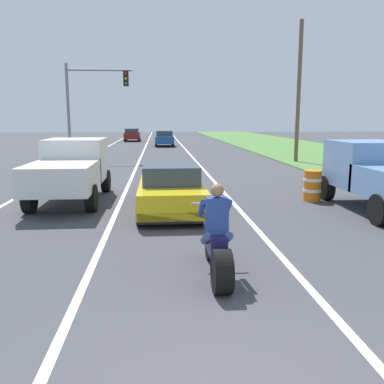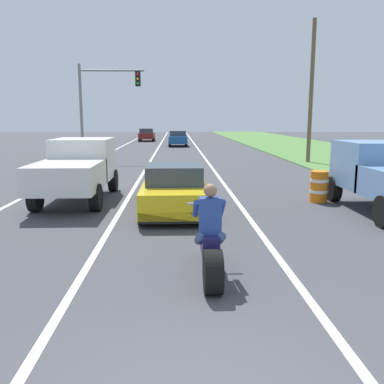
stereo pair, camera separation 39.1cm
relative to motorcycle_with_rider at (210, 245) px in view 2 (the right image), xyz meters
name	(u,v)px [view 2 (the right image)]	position (x,y,z in m)	size (l,w,h in m)	color
lane_stripe_left_solid	(83,167)	(-5.78, 16.69, -0.59)	(0.14, 120.00, 0.01)	white
lane_stripe_right_solid	(211,166)	(1.42, 16.69, -0.59)	(0.14, 120.00, 0.01)	white
lane_stripe_centre_dashed	(147,166)	(-2.18, 16.69, -0.59)	(0.14, 120.00, 0.01)	white
motorcycle_with_rider	(210,245)	(0.00, 0.00, 0.00)	(0.70, 2.21, 1.62)	black
sports_car_yellow	(175,190)	(-0.60, 5.18, 0.04)	(1.84, 4.30, 1.37)	yellow
pickup_truck_left_lane_white	(78,167)	(-3.76, 6.90, 0.51)	(2.02, 4.80, 1.98)	silver
traffic_light_mast_near	(100,97)	(-5.28, 20.11, 3.37)	(4.09, 0.34, 6.00)	gray
utility_pole_roadside	(311,93)	(7.49, 18.23, 3.59)	(0.24, 0.24, 8.36)	brown
construction_barrel_nearest	(319,186)	(4.05, 6.37, -0.09)	(0.58, 0.58, 1.00)	orange
distant_car_far_ahead	(178,138)	(-0.36, 34.03, 0.18)	(1.80, 4.00, 1.50)	#194C8C
distant_car_further_ahead	(147,135)	(-4.04, 43.45, 0.18)	(1.80, 4.00, 1.50)	maroon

